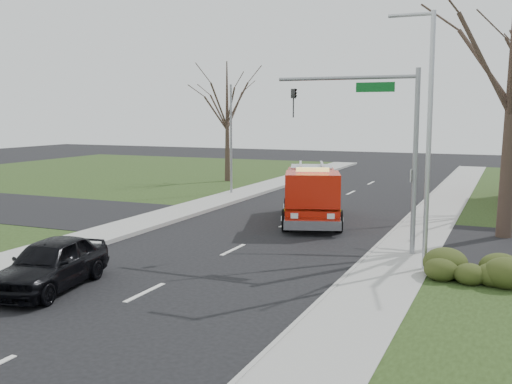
% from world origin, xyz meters
% --- Properties ---
extents(ground, '(120.00, 120.00, 0.00)m').
position_xyz_m(ground, '(0.00, 0.00, 0.00)').
color(ground, black).
rests_on(ground, ground).
extents(sidewalk_right, '(2.40, 80.00, 0.15)m').
position_xyz_m(sidewalk_right, '(6.20, 0.00, 0.07)').
color(sidewalk_right, '#9B9B95').
rests_on(sidewalk_right, ground).
extents(sidewalk_left, '(2.40, 80.00, 0.15)m').
position_xyz_m(sidewalk_left, '(-6.20, 0.00, 0.07)').
color(sidewalk_left, '#9B9B95').
rests_on(sidewalk_left, ground).
extents(hedge_corner, '(2.80, 2.00, 0.90)m').
position_xyz_m(hedge_corner, '(9.00, -1.00, 0.58)').
color(hedge_corner, '#263312').
rests_on(hedge_corner, lawn_right).
extents(bare_tree_left, '(4.50, 4.50, 9.00)m').
position_xyz_m(bare_tree_left, '(-10.00, 20.00, 5.56)').
color(bare_tree_left, '#32241D').
rests_on(bare_tree_left, ground).
extents(traffic_signal_mast, '(5.29, 0.18, 6.80)m').
position_xyz_m(traffic_signal_mast, '(5.21, 1.50, 4.71)').
color(traffic_signal_mast, gray).
rests_on(traffic_signal_mast, ground).
extents(streetlight_pole, '(1.48, 0.16, 8.40)m').
position_xyz_m(streetlight_pole, '(7.14, -0.50, 4.55)').
color(streetlight_pole, '#B7BABF').
rests_on(streetlight_pole, ground).
extents(utility_pole_far, '(0.14, 0.14, 7.00)m').
position_xyz_m(utility_pole_far, '(-6.80, 14.00, 3.50)').
color(utility_pole_far, gray).
rests_on(utility_pole_far, ground).
extents(fire_engine, '(4.57, 7.44, 2.84)m').
position_xyz_m(fire_engine, '(0.93, 6.79, 1.28)').
color(fire_engine, red).
rests_on(fire_engine, ground).
extents(parked_car_maroon, '(2.54, 4.76, 1.54)m').
position_xyz_m(parked_car_maroon, '(-2.80, -6.75, 0.77)').
color(parked_car_maroon, black).
rests_on(parked_car_maroon, ground).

